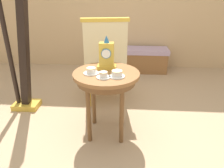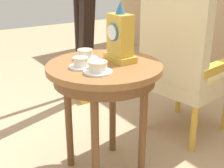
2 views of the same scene
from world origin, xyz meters
name	(u,v)px [view 1 (image 1 of 2)]	position (x,y,z in m)	size (l,w,h in m)	color
ground_plane	(105,131)	(0.00, 0.00, 0.00)	(10.00, 10.00, 0.00)	tan
side_table	(106,81)	(0.03, -0.01, 0.61)	(0.65, 0.65, 0.70)	brown
teacup_left	(91,71)	(-0.11, -0.05, 0.72)	(0.15, 0.15, 0.06)	white
teacup_right	(103,75)	(0.01, -0.15, 0.72)	(0.13, 0.13, 0.06)	white
teacup_center	(117,74)	(0.14, -0.12, 0.73)	(0.15, 0.15, 0.06)	white
mantel_clock	(107,56)	(0.02, 0.10, 0.83)	(0.19, 0.11, 0.34)	gold
armchair	(105,61)	(-0.06, 0.69, 0.59)	(0.62, 0.61, 1.14)	beige
harp	(20,51)	(-1.05, 0.44, 0.76)	(0.40, 0.24, 1.88)	gold
window_bench	(137,60)	(0.41, 1.95, 0.22)	(1.13, 0.40, 0.44)	#B299B7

